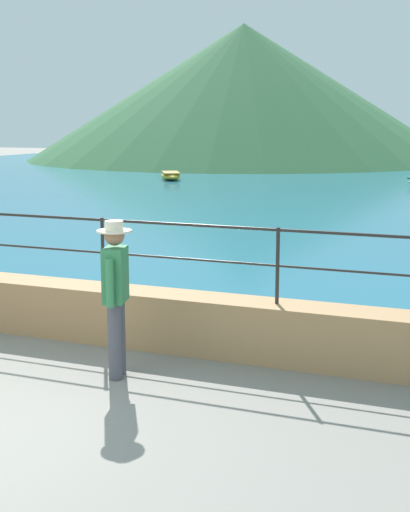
% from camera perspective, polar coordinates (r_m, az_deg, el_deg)
% --- Properties ---
extents(promenade_wall, '(20.00, 0.56, 0.70)m').
position_cam_1_polar(promenade_wall, '(9.22, -8.16, -4.62)').
color(promenade_wall, tan).
rests_on(promenade_wall, ground).
extents(railing, '(18.44, 0.04, 0.90)m').
position_cam_1_polar(railing, '(9.00, -8.32, 1.44)').
color(railing, '#282623').
rests_on(railing, promenade_wall).
extents(lake_water, '(64.00, 44.32, 0.06)m').
position_cam_1_polar(lake_water, '(30.80, 12.99, 5.44)').
color(lake_water, '#236B89').
rests_on(lake_water, ground).
extents(hill_main, '(31.65, 31.65, 9.79)m').
position_cam_1_polar(hill_main, '(53.03, 3.12, 13.11)').
color(hill_main, '#33663D').
rests_on(hill_main, ground).
extents(person_walking, '(0.38, 0.56, 1.75)m').
position_cam_1_polar(person_walking, '(7.72, -7.26, -2.83)').
color(person_walking, '#4C4C56').
rests_on(person_walking, ground).
extents(boat_0, '(1.90, 2.45, 0.36)m').
position_cam_1_polar(boat_0, '(33.88, -2.79, 6.55)').
color(boat_0, gold).
rests_on(boat_0, lake_water).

